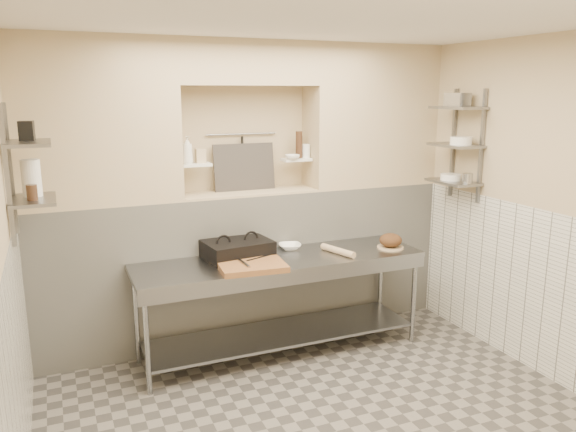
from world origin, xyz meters
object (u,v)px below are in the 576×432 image
bread_loaf (391,240)px  mixing_bowl (290,246)px  prep_table (281,286)px  cutting_board (252,266)px  bottle_soap (187,150)px  rolling_pin (338,251)px  jug_left (31,178)px  bowl_alcove (292,157)px  panini_press (238,249)px

bread_loaf → mixing_bowl: bearing=159.0°
prep_table → cutting_board: bearing=-151.0°
mixing_bowl → bottle_soap: size_ratio=0.84×
prep_table → bottle_soap: 1.48m
prep_table → rolling_pin: size_ratio=6.53×
prep_table → jug_left: jug_left is taller
rolling_pin → bowl_alcove: (-0.21, 0.57, 0.80)m
prep_table → jug_left: bearing=-178.6°
rolling_pin → bowl_alcove: 1.01m
mixing_bowl → bowl_alcove: bowl_alcove is taller
rolling_pin → bread_loaf: size_ratio=1.87×
bottle_soap → rolling_pin: bearing=-27.3°
bread_loaf → jug_left: bearing=179.2°
panini_press → bottle_soap: (-0.33, 0.38, 0.86)m
rolling_pin → bread_loaf: (0.55, -0.02, 0.05)m
mixing_bowl → bowl_alcove: 0.86m
prep_table → panini_press: (-0.35, 0.18, 0.34)m
rolling_pin → bread_loaf: bread_loaf is taller
cutting_board → bottle_soap: bottle_soap is taller
bowl_alcove → bread_loaf: bearing=-38.4°
bread_loaf → bowl_alcove: bowl_alcove is taller
mixing_bowl → bowl_alcove: (0.14, 0.26, 0.81)m
mixing_bowl → rolling_pin: rolling_pin is taller
cutting_board → mixing_bowl: mixing_bowl is taller
prep_table → bread_loaf: bread_loaf is taller
panini_press → cutting_board: panini_press is taller
bottle_soap → jug_left: bottle_soap is taller
mixing_bowl → rolling_pin: 0.46m
cutting_board → bread_loaf: bearing=3.9°
bowl_alcove → mixing_bowl: bearing=-117.7°
cutting_board → mixing_bowl: (0.53, 0.44, 0.00)m
prep_table → cutting_board: cutting_board is taller
panini_press → cutting_board: size_ratio=1.13×
prep_table → panini_press: size_ratio=4.22×
cutting_board → bread_loaf: bread_loaf is taller
jug_left → bread_loaf: bearing=-0.8°
prep_table → bowl_alcove: bowl_alcove is taller
prep_table → mixing_bowl: (0.19, 0.25, 0.28)m
cutting_board → bread_loaf: size_ratio=2.57×
cutting_board → mixing_bowl: bearing=39.6°
panini_press → bowl_alcove: (0.67, 0.33, 0.76)m
panini_press → rolling_pin: panini_press is taller
prep_table → bottle_soap: size_ratio=10.49×
panini_press → bowl_alcove: bearing=19.2°
panini_press → rolling_pin: size_ratio=1.55×
panini_press → mixing_bowl: panini_press is taller
bread_loaf → bowl_alcove: bearing=141.6°
prep_table → cutting_board: 0.48m
cutting_board → jug_left: bearing=175.1°
cutting_board → bread_loaf: 1.42m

